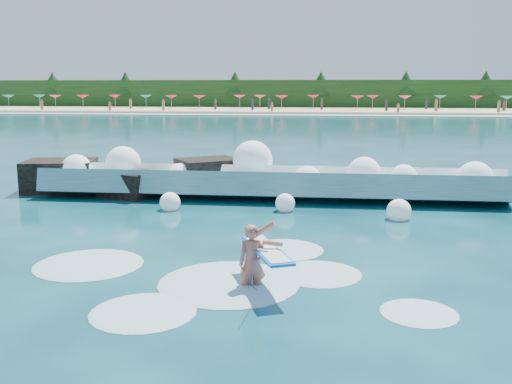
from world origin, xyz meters
TOP-DOWN VIEW (x-y plane):
  - ground at (0.00, 0.00)m, footprint 200.00×200.00m
  - beach at (0.00, 78.00)m, footprint 140.00×20.00m
  - wet_band at (0.00, 67.00)m, footprint 140.00×5.00m
  - treeline at (0.00, 88.00)m, footprint 140.00×4.00m
  - breaking_wave at (1.37, 7.49)m, footprint 16.46×2.63m
  - rock_cluster at (-4.15, 7.80)m, footprint 8.51×3.54m
  - surfer_with_board at (1.97, -1.98)m, footprint 1.26×2.78m
  - wave_spray at (1.13, 7.36)m, footprint 15.39×4.73m
  - surf_foam at (0.92, -1.43)m, footprint 8.89×6.19m
  - beach_umbrellas at (-0.20, 79.75)m, footprint 113.35×6.53m
  - beachgoers at (-6.27, 75.20)m, footprint 100.95×13.59m

SIDE VIEW (x-z plane):
  - ground at x=0.00m, z-range 0.00..0.00m
  - surf_foam at x=0.92m, z-range -0.07..0.07m
  - wet_band at x=0.00m, z-range 0.00..0.08m
  - beach at x=0.00m, z-range 0.00..0.40m
  - rock_cluster at x=-4.15m, z-range -0.27..1.22m
  - breaking_wave at x=1.37m, z-range -0.21..1.20m
  - surfer_with_board at x=1.97m, z-range -0.20..1.35m
  - wave_spray at x=1.13m, z-range -0.12..1.99m
  - beachgoers at x=-6.27m, z-range 0.14..2.08m
  - beach_umbrellas at x=-0.20m, z-range 2.00..2.50m
  - treeline at x=0.00m, z-range 0.00..5.00m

